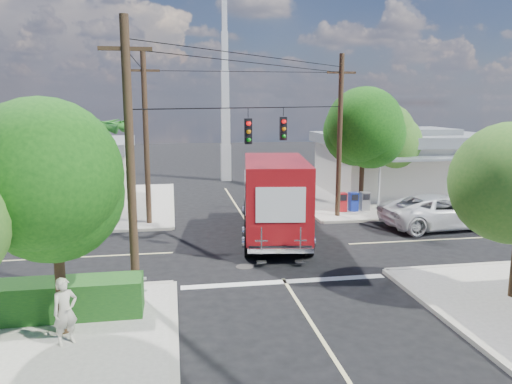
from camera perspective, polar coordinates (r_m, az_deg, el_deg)
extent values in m
plane|color=black|center=(22.40, 0.86, -6.44)|extent=(120.00, 120.00, 0.00)
cube|color=gray|center=(35.96, 15.06, -0.33)|extent=(14.00, 14.00, 0.14)
cube|color=#ABA697|center=(33.67, 4.16, -0.71)|extent=(0.25, 14.00, 0.14)
cube|color=#ABA697|center=(29.88, 20.62, -2.74)|extent=(14.00, 0.25, 0.14)
cube|color=gray|center=(33.49, -21.64, -1.46)|extent=(14.00, 14.00, 0.14)
cube|color=#ABA697|center=(32.73, -9.58, -1.14)|extent=(0.25, 14.00, 0.14)
cube|color=#ABA697|center=(26.85, -24.69, -4.43)|extent=(14.00, 0.25, 0.14)
cube|color=#ABA697|center=(14.31, 26.56, -17.23)|extent=(0.25, 14.00, 0.14)
cube|color=beige|center=(32.00, -2.39, -1.38)|extent=(0.12, 12.00, 0.01)
cube|color=beige|center=(13.40, 9.05, -18.48)|extent=(0.12, 12.00, 0.01)
cube|color=beige|center=(26.07, 23.10, -4.87)|extent=(12.00, 0.12, 0.01)
cube|color=beige|center=(22.88, -24.80, -7.03)|extent=(12.00, 0.12, 0.01)
cube|color=silver|center=(18.40, 3.32, -10.19)|extent=(7.50, 0.40, 0.01)
cube|color=beige|center=(37.23, 16.65, 2.70)|extent=(11.00, 8.00, 3.40)
cube|color=gray|center=(37.04, 16.81, 5.84)|extent=(11.80, 8.80, 0.70)
cube|color=gray|center=(37.01, 16.85, 6.61)|extent=(6.05, 4.40, 0.50)
cube|color=gray|center=(32.81, 20.52, 3.64)|extent=(9.90, 1.80, 0.15)
cylinder|color=silver|center=(30.31, 13.88, 0.73)|extent=(0.12, 0.12, 2.90)
cube|color=beige|center=(34.88, -22.93, 1.68)|extent=(10.00, 8.00, 3.20)
cube|color=gray|center=(34.68, -23.15, 4.86)|extent=(10.80, 8.80, 0.70)
cube|color=gray|center=(34.64, -23.21, 5.68)|extent=(5.50, 4.40, 0.50)
cube|color=gray|center=(30.04, -25.17, 2.39)|extent=(9.00, 1.80, 0.15)
cylinder|color=silver|center=(28.63, -17.66, -0.20)|extent=(0.12, 0.12, 2.70)
cube|color=silver|center=(41.63, -3.46, 3.38)|extent=(0.80, 0.80, 3.00)
cube|color=silver|center=(41.39, -3.50, 7.51)|extent=(0.70, 0.70, 3.00)
cube|color=silver|center=(41.36, -3.55, 11.66)|extent=(0.60, 0.60, 3.00)
cube|color=silver|center=(41.55, -3.60, 15.80)|extent=(0.50, 0.50, 3.00)
cube|color=silver|center=(41.95, -3.64, 19.88)|extent=(0.40, 0.40, 3.00)
cylinder|color=#422D1C|center=(14.63, -21.54, -8.08)|extent=(0.28, 0.28, 3.71)
sphere|color=#11460F|center=(14.11, -22.15, 0.92)|extent=(3.71, 3.71, 3.71)
sphere|color=#11460F|center=(14.36, -23.59, 1.90)|extent=(3.02, 3.02, 3.02)
sphere|color=#11460F|center=(13.77, -20.96, 0.29)|extent=(3.25, 3.25, 3.25)
cylinder|color=#422D1C|center=(30.33, 11.99, 1.95)|extent=(0.28, 0.28, 4.10)
sphere|color=#11460F|center=(30.08, 12.17, 6.78)|extent=(4.10, 4.10, 4.10)
sphere|color=#11460F|center=(30.11, 11.34, 7.31)|extent=(3.33, 3.33, 3.33)
sphere|color=#11460F|center=(29.95, 13.00, 6.49)|extent=(3.58, 3.58, 3.58)
cylinder|color=#422D1C|center=(33.38, 14.75, 2.13)|extent=(0.28, 0.28, 3.58)
sphere|color=#2F6A1F|center=(33.16, 14.93, 5.97)|extent=(3.58, 3.58, 3.58)
sphere|color=#2F6A1F|center=(33.16, 14.17, 6.39)|extent=(2.91, 2.91, 2.91)
sphere|color=#2F6A1F|center=(33.04, 15.69, 5.72)|extent=(3.14, 3.14, 3.14)
sphere|color=#2F6A1F|center=(17.72, 26.88, 2.07)|extent=(2.81, 2.81, 2.81)
cylinder|color=#422D1C|center=(29.08, -16.62, 2.30)|extent=(0.24, 0.24, 5.00)
cone|color=#257121|center=(28.76, -15.09, 7.50)|extent=(0.50, 2.06, 0.98)
cone|color=#257121|center=(29.49, -15.63, 7.53)|extent=(1.92, 1.68, 0.98)
cone|color=#257121|center=(29.75, -17.06, 7.48)|extent=(2.12, 0.95, 0.98)
cone|color=#257121|center=(29.36, -18.37, 7.38)|extent=(1.34, 2.07, 0.98)
cone|color=#257121|center=(28.58, -18.61, 7.31)|extent=(1.34, 2.07, 0.98)
cone|color=#257121|center=(28.01, -17.52, 7.32)|extent=(2.12, 0.95, 0.98)
cone|color=#257121|center=(28.09, -15.92, 7.41)|extent=(1.92, 1.68, 0.98)
cylinder|color=#422D1C|center=(30.88, -19.96, 2.18)|extent=(0.24, 0.24, 4.60)
cone|color=#257121|center=(30.51, -18.56, 6.71)|extent=(0.50, 2.06, 0.98)
cone|color=#257121|center=(31.26, -18.98, 6.75)|extent=(1.92, 1.68, 0.98)
cone|color=#257121|center=(31.56, -20.30, 6.70)|extent=(2.12, 0.95, 0.98)
cone|color=#257121|center=(31.20, -21.57, 6.59)|extent=(1.34, 2.07, 0.98)
cone|color=#257121|center=(30.44, -21.87, 6.50)|extent=(1.34, 2.07, 0.98)
cone|color=#257121|center=(29.84, -20.92, 6.50)|extent=(2.12, 0.95, 0.98)
cone|color=#257121|center=(29.87, -19.41, 6.59)|extent=(1.92, 1.68, 0.98)
cylinder|color=#473321|center=(16.07, -14.16, 3.07)|extent=(0.28, 0.28, 9.00)
cube|color=#473321|center=(16.04, -14.72, 15.57)|extent=(1.60, 0.12, 0.12)
cylinder|color=#473321|center=(27.91, 9.53, 6.12)|extent=(0.28, 0.28, 9.00)
cube|color=#473321|center=(27.89, 9.75, 13.31)|extent=(1.60, 0.12, 0.12)
cylinder|color=#473321|center=(26.41, -12.44, 5.80)|extent=(0.28, 0.28, 9.00)
cube|color=#473321|center=(26.39, -12.74, 13.39)|extent=(1.60, 0.12, 0.12)
cylinder|color=black|center=(21.47, 0.90, 9.63)|extent=(10.43, 10.43, 0.04)
cube|color=black|center=(20.58, -0.90, 6.96)|extent=(0.30, 0.24, 1.05)
sphere|color=red|center=(20.42, -0.85, 7.86)|extent=(0.20, 0.20, 0.20)
cube|color=black|center=(22.80, 3.13, 7.25)|extent=(0.30, 0.24, 1.05)
sphere|color=red|center=(22.65, 3.22, 8.07)|extent=(0.20, 0.20, 0.20)
cube|color=silver|center=(17.05, -22.57, -10.93)|extent=(5.94, 0.05, 0.08)
cube|color=silver|center=(16.91, -22.66, -9.67)|extent=(5.94, 0.05, 0.08)
cube|color=silver|center=(16.58, -12.98, -10.44)|extent=(0.09, 0.06, 1.00)
cube|color=#154218|center=(16.30, -23.94, -11.26)|extent=(6.20, 1.20, 1.10)
cube|color=#AA151B|center=(29.54, 9.78, -1.14)|extent=(0.50, 0.50, 1.10)
cube|color=#162C9C|center=(29.78, 11.06, -1.09)|extent=(0.50, 0.50, 1.10)
cube|color=slate|center=(30.03, 12.31, -1.04)|extent=(0.50, 0.50, 1.10)
cube|color=black|center=(24.22, 2.07, -3.69)|extent=(3.72, 8.86, 0.28)
cube|color=#A81318|center=(27.31, 1.65, -0.21)|extent=(2.88, 2.23, 2.42)
cube|color=black|center=(27.99, 1.57, 0.96)|extent=(2.33, 0.60, 1.05)
cube|color=silver|center=(28.43, 1.54, -1.38)|extent=(2.52, 0.49, 0.39)
cube|color=#A81318|center=(22.90, 2.24, -0.27)|extent=(3.63, 6.71, 3.19)
cube|color=white|center=(23.01, 5.72, 0.15)|extent=(0.58, 3.93, 1.43)
cube|color=white|center=(22.83, -1.26, 0.12)|extent=(0.58, 3.93, 1.43)
cube|color=white|center=(19.73, 2.84, -1.49)|extent=(1.96, 0.30, 1.43)
cube|color=silver|center=(20.03, 2.82, -6.67)|extent=(2.65, 0.65, 0.20)
cube|color=silver|center=(19.73, 0.62, -5.59)|extent=(0.50, 0.14, 1.10)
cube|color=silver|center=(19.84, 5.10, -5.53)|extent=(0.50, 0.14, 1.10)
cylinder|color=black|center=(27.28, -1.00, -2.10)|extent=(0.52, 1.25, 1.21)
cylinder|color=black|center=(27.42, 4.30, -2.07)|extent=(0.52, 1.25, 1.21)
cylinder|color=black|center=(21.09, -0.86, -5.79)|extent=(0.52, 1.25, 1.21)
cylinder|color=black|center=(21.26, 6.01, -5.71)|extent=(0.52, 1.25, 1.21)
imported|color=silver|center=(27.48, 20.38, -2.10)|extent=(6.46, 3.36, 1.74)
imported|color=beige|center=(14.26, -20.98, -12.61)|extent=(0.79, 0.73, 1.80)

